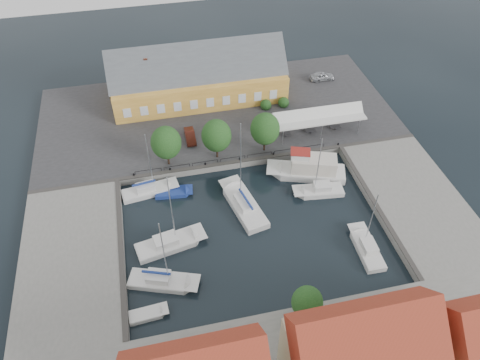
# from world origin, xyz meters

# --- Properties ---
(ground) EXTENTS (140.00, 140.00, 0.00)m
(ground) POSITION_xyz_m (0.00, 0.00, 0.00)
(ground) COLOR black
(ground) RESTS_ON ground
(north_quay) EXTENTS (56.00, 26.00, 1.00)m
(north_quay) POSITION_xyz_m (0.00, 23.00, 0.50)
(north_quay) COLOR #2D2D30
(north_quay) RESTS_ON ground
(west_quay) EXTENTS (12.00, 24.00, 1.00)m
(west_quay) POSITION_xyz_m (-22.00, -2.00, 0.50)
(west_quay) COLOR slate
(west_quay) RESTS_ON ground
(east_quay) EXTENTS (12.00, 24.00, 1.00)m
(east_quay) POSITION_xyz_m (22.00, -2.00, 0.50)
(east_quay) COLOR slate
(east_quay) RESTS_ON ground
(quay_edge_fittings) EXTENTS (56.00, 24.72, 0.40)m
(quay_edge_fittings) POSITION_xyz_m (0.02, 4.75, 1.06)
(quay_edge_fittings) COLOR #383533
(quay_edge_fittings) RESTS_ON north_quay
(warehouse) EXTENTS (28.56, 14.00, 9.55)m
(warehouse) POSITION_xyz_m (-2.60, 28.36, 4.43)
(warehouse) COLOR gold
(warehouse) RESTS_ON north_quay
(tent_canopy) EXTENTS (14.00, 4.00, 2.83)m
(tent_canopy) POSITION_xyz_m (14.00, 14.50, 3.68)
(tent_canopy) COLOR silver
(tent_canopy) RESTS_ON north_quay
(quay_trees) EXTENTS (18.20, 4.20, 6.30)m
(quay_trees) POSITION_xyz_m (-2.00, 12.00, 4.88)
(quay_trees) COLOR black
(quay_trees) RESTS_ON north_quay
(car_silver) EXTENTS (4.39, 1.90, 1.47)m
(car_silver) POSITION_xyz_m (19.96, 28.48, 1.74)
(car_silver) COLOR #ACAFB4
(car_silver) RESTS_ON north_quay
(car_red) EXTENTS (1.42, 4.06, 1.34)m
(car_red) POSITION_xyz_m (-5.21, 16.86, 1.67)
(car_red) COLOR #501B12
(car_red) RESTS_ON north_quay
(center_sailboat) EXTENTS (4.94, 10.34, 13.60)m
(center_sailboat) POSITION_xyz_m (-0.32, 2.29, 0.36)
(center_sailboat) COLOR silver
(center_sailboat) RESTS_ON ground
(trawler) EXTENTS (11.42, 6.57, 5.00)m
(trawler) POSITION_xyz_m (10.06, 6.42, 1.02)
(trawler) COLOR silver
(trawler) RESTS_ON ground
(east_boat_a) EXTENTS (7.14, 3.08, 10.02)m
(east_boat_a) POSITION_xyz_m (10.30, 2.67, 0.26)
(east_boat_a) COLOR silver
(east_boat_a) RESTS_ON ground
(east_boat_c) EXTENTS (2.52, 7.38, 9.49)m
(east_boat_c) POSITION_xyz_m (12.48, -7.90, 0.26)
(east_boat_c) COLOR silver
(east_boat_c) RESTS_ON ground
(west_boat_a) EXTENTS (7.96, 3.23, 10.40)m
(west_boat_a) POSITION_xyz_m (-12.30, 7.83, 0.27)
(west_boat_a) COLOR silver
(west_boat_a) RESTS_ON ground
(west_boat_c) EXTENTS (8.97, 4.40, 11.66)m
(west_boat_c) POSITION_xyz_m (-10.62, -1.92, 0.26)
(west_boat_c) COLOR silver
(west_boat_c) RESTS_ON ground
(west_boat_d) EXTENTS (8.39, 5.02, 10.94)m
(west_boat_d) POSITION_xyz_m (-12.04, -7.16, 0.27)
(west_boat_d) COLOR silver
(west_boat_d) RESTS_ON ground
(launch_sw) EXTENTS (4.37, 1.88, 0.98)m
(launch_sw) POSITION_xyz_m (-13.95, -10.89, 0.09)
(launch_sw) COLOR silver
(launch_sw) RESTS_ON ground
(launch_nw) EXTENTS (5.27, 2.56, 0.88)m
(launch_nw) POSITION_xyz_m (-9.08, 6.98, 0.09)
(launch_nw) COLOR navy
(launch_nw) RESTS_ON ground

